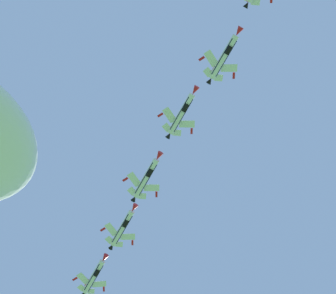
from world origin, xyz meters
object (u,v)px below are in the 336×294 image
at_px(fighter_jet_right_wing, 182,113).
at_px(fighter_jet_right_outer, 123,227).
at_px(fighter_jet_left_wing, 224,56).
at_px(fighter_jet_left_outer, 146,177).
at_px(fighter_jet_trail_slot, 94,276).

distance_m(fighter_jet_right_wing, fighter_jet_right_outer, 37.56).
height_order(fighter_jet_left_wing, fighter_jet_right_wing, fighter_jet_right_wing).
height_order(fighter_jet_left_wing, fighter_jet_left_outer, fighter_jet_left_wing).
relative_size(fighter_jet_left_wing, fighter_jet_left_outer, 1.00).
bearing_deg(fighter_jet_left_outer, fighter_jet_trail_slot, -93.01).
distance_m(fighter_jet_left_wing, fighter_jet_right_wing, 18.74).
distance_m(fighter_jet_left_wing, fighter_jet_trail_slot, 74.91).
distance_m(fighter_jet_right_wing, fighter_jet_left_outer, 19.55).
xyz_separation_m(fighter_jet_left_wing, fighter_jet_trail_slot, (7.39, 74.45, 3.64)).
bearing_deg(fighter_jet_trail_slot, fighter_jet_left_outer, 86.99).
distance_m(fighter_jet_left_outer, fighter_jet_trail_slot, 37.48).
bearing_deg(fighter_jet_left_outer, fighter_jet_right_outer, -96.00).
bearing_deg(fighter_jet_right_wing, fighter_jet_left_wing, 95.12).
xyz_separation_m(fighter_jet_left_wing, fighter_jet_left_outer, (1.83, 37.67, -0.97)).
relative_size(fighter_jet_right_wing, fighter_jet_right_outer, 1.00).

